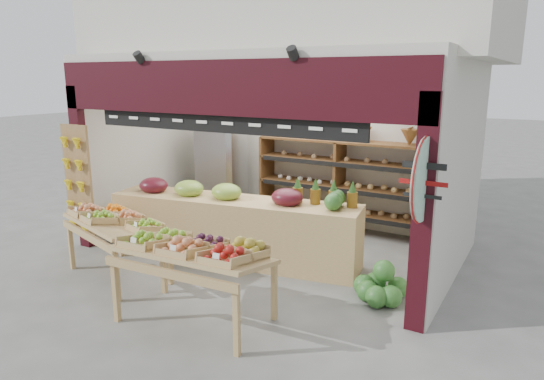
{
  "coord_description": "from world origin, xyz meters",
  "views": [
    {
      "loc": [
        3.88,
        -6.17,
        2.79
      ],
      "look_at": [
        0.37,
        -0.2,
        1.16
      ],
      "focal_mm": 32.0,
      "sensor_mm": 36.0,
      "label": 1
    }
  ],
  "objects_px": {
    "back_shelving": "(340,168)",
    "display_table_left": "(115,221)",
    "cardboard_stack": "(192,210)",
    "watermelon_pile": "(379,287)",
    "mid_counter": "(233,227)",
    "display_table_right": "(194,250)",
    "refrigerator": "(223,170)"
  },
  "relations": [
    {
      "from": "cardboard_stack",
      "to": "display_table_right",
      "type": "bearing_deg",
      "value": -49.7
    },
    {
      "from": "cardboard_stack",
      "to": "display_table_right",
      "type": "distance_m",
      "value": 4.07
    },
    {
      "from": "refrigerator",
      "to": "watermelon_pile",
      "type": "bearing_deg",
      "value": -37.13
    },
    {
      "from": "back_shelving",
      "to": "display_table_right",
      "type": "xyz_separation_m",
      "value": [
        -0.06,
        -4.09,
        -0.29
      ]
    },
    {
      "from": "back_shelving",
      "to": "cardboard_stack",
      "type": "distance_m",
      "value": 2.99
    },
    {
      "from": "display_table_left",
      "to": "cardboard_stack",
      "type": "bearing_deg",
      "value": 106.2
    },
    {
      "from": "back_shelving",
      "to": "cardboard_stack",
      "type": "height_order",
      "value": "back_shelving"
    },
    {
      "from": "refrigerator",
      "to": "back_shelving",
      "type": "bearing_deg",
      "value": 2.8
    },
    {
      "from": "watermelon_pile",
      "to": "mid_counter",
      "type": "bearing_deg",
      "value": 174.68
    },
    {
      "from": "mid_counter",
      "to": "watermelon_pile",
      "type": "height_order",
      "value": "mid_counter"
    },
    {
      "from": "mid_counter",
      "to": "display_table_right",
      "type": "distance_m",
      "value": 1.99
    },
    {
      "from": "back_shelving",
      "to": "refrigerator",
      "type": "xyz_separation_m",
      "value": [
        -2.26,
        -0.52,
        -0.16
      ]
    },
    {
      "from": "back_shelving",
      "to": "watermelon_pile",
      "type": "height_order",
      "value": "back_shelving"
    },
    {
      "from": "mid_counter",
      "to": "display_table_left",
      "type": "height_order",
      "value": "mid_counter"
    },
    {
      "from": "back_shelving",
      "to": "refrigerator",
      "type": "height_order",
      "value": "refrigerator"
    },
    {
      "from": "watermelon_pile",
      "to": "refrigerator",
      "type": "bearing_deg",
      "value": 153.0
    },
    {
      "from": "cardboard_stack",
      "to": "watermelon_pile",
      "type": "distance_m",
      "value": 4.53
    },
    {
      "from": "mid_counter",
      "to": "display_table_left",
      "type": "distance_m",
      "value": 1.74
    },
    {
      "from": "mid_counter",
      "to": "display_table_right",
      "type": "xyz_separation_m",
      "value": [
        0.74,
        -1.82,
        0.33
      ]
    },
    {
      "from": "back_shelving",
      "to": "display_table_left",
      "type": "xyz_separation_m",
      "value": [
        -1.92,
        -3.57,
        -0.37
      ]
    },
    {
      "from": "refrigerator",
      "to": "mid_counter",
      "type": "relative_size",
      "value": 0.5
    },
    {
      "from": "cardboard_stack",
      "to": "watermelon_pile",
      "type": "height_order",
      "value": "cardboard_stack"
    },
    {
      "from": "back_shelving",
      "to": "watermelon_pile",
      "type": "distance_m",
      "value": 3.13
    },
    {
      "from": "display_table_left",
      "to": "display_table_right",
      "type": "xyz_separation_m",
      "value": [
        1.86,
        -0.52,
        0.08
      ]
    },
    {
      "from": "display_table_left",
      "to": "mid_counter",
      "type": "bearing_deg",
      "value": 49.4
    },
    {
      "from": "mid_counter",
      "to": "watermelon_pile",
      "type": "xyz_separation_m",
      "value": [
        2.42,
        -0.23,
        -0.36
      ]
    },
    {
      "from": "cardboard_stack",
      "to": "display_table_left",
      "type": "bearing_deg",
      "value": -73.8
    },
    {
      "from": "back_shelving",
      "to": "display_table_left",
      "type": "distance_m",
      "value": 4.07
    },
    {
      "from": "mid_counter",
      "to": "display_table_right",
      "type": "height_order",
      "value": "mid_counter"
    },
    {
      "from": "watermelon_pile",
      "to": "cardboard_stack",
      "type": "bearing_deg",
      "value": 161.01
    },
    {
      "from": "display_table_right",
      "to": "display_table_left",
      "type": "bearing_deg",
      "value": 164.51
    },
    {
      "from": "refrigerator",
      "to": "display_table_right",
      "type": "height_order",
      "value": "refrigerator"
    }
  ]
}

